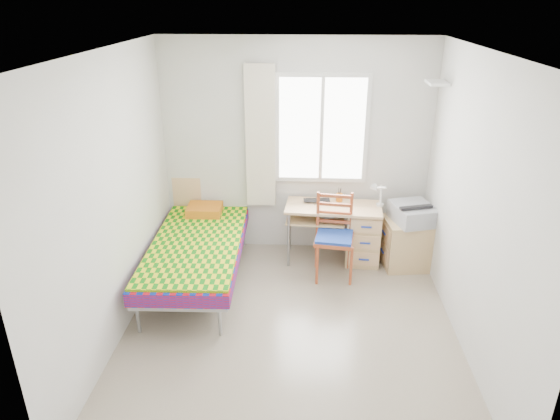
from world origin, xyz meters
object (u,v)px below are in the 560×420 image
object	(u,v)px
cabinet	(406,243)
bed	(198,245)
chair	(335,232)
desk	(357,231)
printer	(413,213)

from	to	relation	value
cabinet	bed	bearing A→B (deg)	-176.11
chair	bed	bearing A→B (deg)	-164.32
desk	cabinet	bearing A→B (deg)	-6.39
cabinet	printer	distance (m)	0.40
desk	cabinet	distance (m)	0.60
desk	chair	world-z (taller)	chair
cabinet	desk	bearing A→B (deg)	162.62
chair	cabinet	world-z (taller)	chair
cabinet	printer	xyz separation A→B (m)	(0.04, -0.01, 0.40)
chair	cabinet	xyz separation A→B (m)	(0.87, 0.25, -0.25)
desk	cabinet	xyz separation A→B (m)	(0.58, -0.11, -0.09)
bed	cabinet	bearing A→B (deg)	9.39
chair	cabinet	bearing A→B (deg)	24.10
desk	chair	bearing A→B (deg)	-124.89
chair	printer	size ratio (longest dim) A/B	1.62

